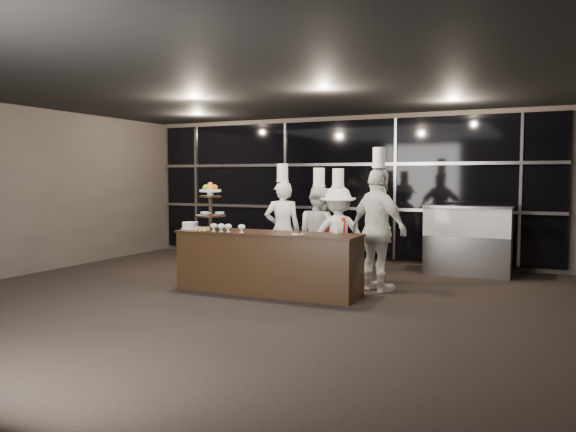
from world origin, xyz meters
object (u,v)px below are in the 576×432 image
at_px(display_case, 468,236).
at_px(chef_d, 378,229).
at_px(chef_b, 319,233).
at_px(buffet_counter, 268,262).
at_px(chef_a, 283,228).
at_px(layer_cake, 190,226).
at_px(display_stand, 210,203).
at_px(chef_c, 338,234).

relative_size(display_case, chef_d, 0.68).
relative_size(chef_b, chef_d, 0.87).
bearing_deg(buffet_counter, chef_a, 104.98).
distance_m(chef_a, chef_b, 0.67).
bearing_deg(layer_cake, display_stand, 8.17).
bearing_deg(layer_cake, display_case, 37.57).
bearing_deg(display_stand, chef_a, 60.70).
xyz_separation_m(display_stand, chef_b, (1.34, 1.21, -0.53)).
xyz_separation_m(layer_cake, chef_c, (2.03, 1.26, -0.17)).
xyz_separation_m(layer_cake, chef_b, (1.69, 1.26, -0.16)).
bearing_deg(chef_c, display_stand, -144.10).
xyz_separation_m(display_case, chef_b, (-2.18, -1.71, 0.13)).
height_order(chef_a, chef_d, chef_d).
bearing_deg(display_stand, chef_b, 42.10).
bearing_deg(chef_a, layer_cake, -129.19).
distance_m(display_stand, chef_c, 2.14).
distance_m(buffet_counter, layer_cake, 1.44).
relative_size(display_stand, chef_b, 0.39).
bearing_deg(display_case, layer_cake, -142.43).
distance_m(buffet_counter, display_case, 3.87).
height_order(buffet_counter, chef_a, chef_a).
distance_m(buffet_counter, display_stand, 1.33).
relative_size(chef_a, chef_d, 0.90).
relative_size(buffet_counter, chef_b, 1.50).
bearing_deg(chef_a, chef_c, 0.46).
xyz_separation_m(buffet_counter, chef_b, (0.34, 1.21, 0.35)).
bearing_deg(buffet_counter, display_stand, -179.99).
xyz_separation_m(chef_a, chef_c, (1.00, 0.01, -0.06)).
height_order(layer_cake, chef_a, chef_a).
distance_m(chef_a, chef_c, 1.00).
bearing_deg(chef_b, display_stand, -137.90).
distance_m(chef_b, chef_c, 0.33).
bearing_deg(chef_c, buffet_counter, -119.17).
xyz_separation_m(chef_b, chef_d, (1.13, -0.41, 0.15)).
bearing_deg(chef_c, display_case, 42.88).
bearing_deg(display_stand, display_case, 39.72).
xyz_separation_m(display_case, chef_a, (-2.84, -1.72, 0.18)).
distance_m(display_stand, chef_a, 1.46).
distance_m(buffet_counter, chef_a, 1.31).
distance_m(display_case, chef_c, 2.51).
relative_size(buffet_counter, display_stand, 3.81).
bearing_deg(chef_a, buffet_counter, -75.02).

